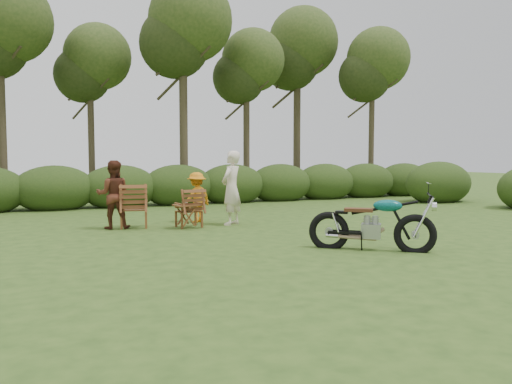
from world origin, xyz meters
name	(u,v)px	position (x,y,z in m)	size (l,w,h in m)	color
ground	(314,246)	(0.00, 0.00, 0.00)	(80.00, 80.00, 0.00)	#2B4717
tree_line	(185,97)	(0.50, 9.74, 3.81)	(22.52, 11.62, 8.14)	#3A3020
motorcycle	(371,250)	(0.72, -0.75, 0.00)	(2.09, 0.79, 1.19)	#0B9996
lawn_chair_right	(189,227)	(-1.36, 3.35, 0.00)	(0.62, 0.62, 0.90)	brown
lawn_chair_left	(134,228)	(-2.54, 3.83, 0.00)	(0.70, 0.70, 1.01)	brown
side_table	(186,216)	(-1.48, 3.20, 0.28)	(0.54, 0.45, 0.55)	#592D16
cup	(185,203)	(-1.51, 3.17, 0.60)	(0.13, 0.13, 0.10)	beige
adult_a	(232,225)	(-0.29, 3.34, 0.00)	(0.65, 0.43, 1.79)	beige
adult_b	(114,229)	(-3.00, 3.85, 0.00)	(0.76, 0.59, 1.57)	#522517
child	(197,222)	(-0.91, 4.15, 0.00)	(0.82, 0.47, 1.26)	orange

